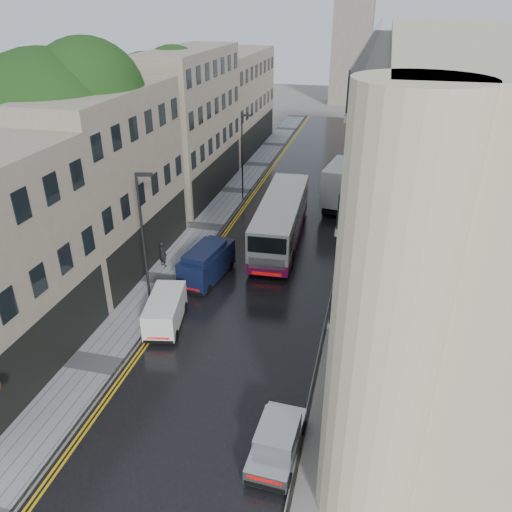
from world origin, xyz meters
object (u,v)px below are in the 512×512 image
at_px(silver_hatchback, 249,462).
at_px(white_van, 145,325).
at_px(tree_near, 57,161).
at_px(cream_bus, 255,238).
at_px(tree_far, 152,126).
at_px(lamp_post_far, 242,158).
at_px(white_lorry, 326,188).
at_px(navy_van, 183,271).
at_px(pedestrian, 163,254).
at_px(lamp_post_near, 144,245).

bearing_deg(silver_hatchback, white_van, 139.18).
relative_size(tree_near, cream_bus, 1.19).
relative_size(tree_far, lamp_post_far, 1.72).
bearing_deg(white_lorry, tree_near, -130.40).
distance_m(navy_van, lamp_post_far, 15.42).
relative_size(tree_near, lamp_post_far, 1.92).
xyz_separation_m(cream_bus, white_lorry, (3.47, 10.02, 0.29)).
height_order(cream_bus, navy_van, cream_bus).
relative_size(cream_bus, pedestrian, 6.71).
xyz_separation_m(silver_hatchback, navy_van, (-7.21, 12.04, 0.47)).
distance_m(tree_far, white_van, 21.83).
relative_size(navy_van, lamp_post_near, 0.58).
xyz_separation_m(white_van, lamp_post_near, (-1.00, 2.72, 3.16)).
xyz_separation_m(white_lorry, navy_van, (-6.82, -14.60, -0.73)).
distance_m(lamp_post_near, lamp_post_far, 17.76).
relative_size(tree_far, silver_hatchback, 3.42).
xyz_separation_m(white_lorry, pedestrian, (-9.03, -12.45, -0.91)).
bearing_deg(cream_bus, white_lorry, 68.13).
bearing_deg(lamp_post_far, lamp_post_near, -94.06).
xyz_separation_m(white_lorry, lamp_post_near, (-7.81, -17.15, 2.14)).
height_order(cream_bus, lamp_post_far, lamp_post_far).
bearing_deg(tree_near, lamp_post_far, 60.57).
bearing_deg(white_lorry, white_van, -100.72).
height_order(white_van, pedestrian, pedestrian).
bearing_deg(pedestrian, white_lorry, -102.34).
height_order(cream_bus, pedestrian, cream_bus).
bearing_deg(cream_bus, lamp_post_far, 106.66).
height_order(navy_van, pedestrian, navy_van).
height_order(cream_bus, lamp_post_near, lamp_post_near).
distance_m(navy_van, lamp_post_near, 3.96).
bearing_deg(white_van, silver_hatchback, -54.15).
bearing_deg(cream_bus, silver_hatchback, -79.67).
bearing_deg(navy_van, lamp_post_far, 99.54).
bearing_deg(tree_far, white_lorry, 0.91).
height_order(tree_near, white_lorry, tree_near).
bearing_deg(pedestrian, lamp_post_near, 128.19).
height_order(silver_hatchback, lamp_post_near, lamp_post_near).
distance_m(cream_bus, white_van, 10.43).
bearing_deg(pedestrian, navy_van, 159.43).
distance_m(tree_near, navy_van, 10.12).
height_order(white_lorry, silver_hatchback, white_lorry).
bearing_deg(tree_far, cream_bus, -41.04).
distance_m(tree_near, silver_hatchback, 21.36).
xyz_separation_m(cream_bus, silver_hatchback, (3.86, -16.62, -0.91)).
height_order(cream_bus, white_van, cream_bus).
bearing_deg(cream_bus, white_van, -111.50).
bearing_deg(navy_van, tree_near, 178.55).
height_order(tree_near, silver_hatchback, tree_near).
height_order(tree_far, white_van, tree_far).
bearing_deg(white_van, lamp_post_far, 80.18).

